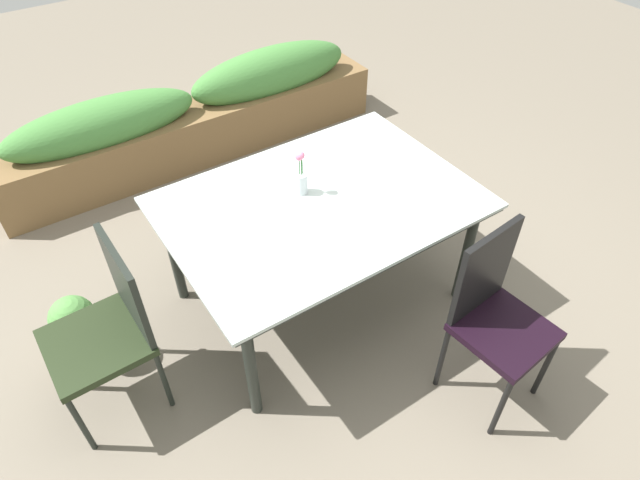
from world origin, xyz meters
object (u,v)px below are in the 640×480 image
(dining_table, at_px, (320,210))
(chair_end_left, at_px, (109,324))
(flower_vase, at_px, (301,177))
(planter_box, at_px, (197,117))
(chair_near_right, at_px, (495,311))
(potted_plant, at_px, (79,330))

(dining_table, bearing_deg, chair_end_left, 179.89)
(dining_table, distance_m, flower_vase, 0.20)
(flower_vase, bearing_deg, planter_box, 86.78)
(chair_end_left, relative_size, planter_box, 0.31)
(flower_vase, bearing_deg, dining_table, -70.73)
(chair_near_right, relative_size, potted_plant, 2.10)
(chair_end_left, bearing_deg, planter_box, -35.89)
(planter_box, bearing_deg, dining_table, -91.74)
(dining_table, xyz_separation_m, chair_end_left, (-1.19, 0.00, -0.15))
(chair_near_right, relative_size, planter_box, 0.32)
(flower_vase, xyz_separation_m, potted_plant, (-1.28, 0.21, -0.60))
(dining_table, bearing_deg, planter_box, 88.26)
(chair_end_left, height_order, potted_plant, chair_end_left)
(dining_table, height_order, chair_end_left, chair_end_left)
(dining_table, relative_size, chair_near_right, 1.65)
(flower_vase, relative_size, potted_plant, 0.54)
(dining_table, height_order, flower_vase, flower_vase)
(chair_end_left, relative_size, potted_plant, 2.03)
(chair_end_left, bearing_deg, dining_table, -91.68)
(dining_table, bearing_deg, potted_plant, 166.26)
(planter_box, bearing_deg, chair_near_right, -83.79)
(planter_box, bearing_deg, flower_vase, -93.22)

